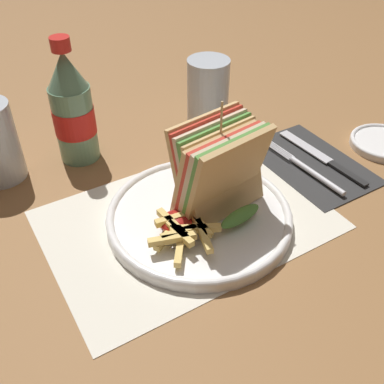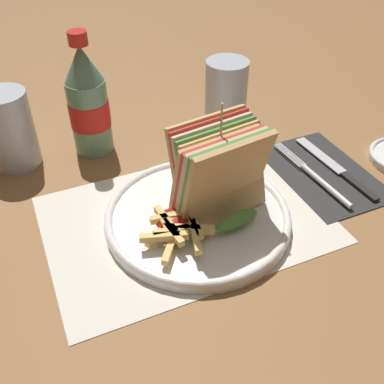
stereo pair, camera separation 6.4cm
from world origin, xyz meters
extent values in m
plane|color=olive|center=(0.00, 0.00, 0.00)|extent=(4.00, 4.00, 0.00)
cube|color=silver|center=(-0.04, -0.01, 0.00)|extent=(0.40, 0.28, 0.00)
cylinder|color=white|center=(-0.02, -0.02, 0.01)|extent=(0.27, 0.27, 0.01)
torus|color=white|center=(-0.02, -0.02, 0.01)|extent=(0.27, 0.27, 0.01)
cube|color=tan|center=(0.01, -0.04, 0.08)|extent=(0.13, 0.06, 0.12)
cube|color=#518E3D|center=(0.01, -0.03, 0.08)|extent=(0.13, 0.06, 0.12)
cube|color=beige|center=(0.01, -0.02, 0.08)|extent=(0.13, 0.06, 0.12)
cube|color=red|center=(0.01, -0.02, 0.08)|extent=(0.13, 0.06, 0.12)
cube|color=tan|center=(0.01, -0.01, 0.08)|extent=(0.13, 0.06, 0.12)
ellipsoid|color=#518E3D|center=(0.01, -0.07, 0.03)|extent=(0.07, 0.03, 0.02)
cube|color=tan|center=(0.01, -0.03, 0.08)|extent=(0.13, 0.06, 0.12)
cube|color=#518E3D|center=(0.01, -0.02, 0.08)|extent=(0.13, 0.06, 0.12)
cube|color=beige|center=(0.01, -0.01, 0.08)|extent=(0.13, 0.06, 0.12)
cube|color=red|center=(0.01, 0.00, 0.08)|extent=(0.13, 0.06, 0.12)
cube|color=tan|center=(0.01, 0.01, 0.08)|extent=(0.13, 0.06, 0.12)
ellipsoid|color=#518E3D|center=(0.01, -0.02, 0.03)|extent=(0.07, 0.03, 0.02)
cylinder|color=tan|center=(0.01, -0.02, 0.10)|extent=(0.00, 0.00, 0.16)
cube|color=#E5C166|center=(-0.05, -0.04, 0.02)|extent=(0.05, 0.06, 0.01)
cube|color=#E5C166|center=(-0.08, -0.04, 0.02)|extent=(0.06, 0.04, 0.01)
cube|color=#E5C166|center=(-0.08, -0.07, 0.02)|extent=(0.04, 0.06, 0.01)
cube|color=#E5C166|center=(-0.07, -0.03, 0.03)|extent=(0.06, 0.02, 0.01)
cube|color=#E5C166|center=(-0.05, -0.06, 0.03)|extent=(0.06, 0.04, 0.01)
cube|color=#E5C166|center=(-0.08, -0.06, 0.03)|extent=(0.02, 0.05, 0.01)
cube|color=#E5C166|center=(-0.05, -0.07, 0.03)|extent=(0.03, 0.07, 0.01)
cube|color=#E5C166|center=(-0.04, -0.04, 0.03)|extent=(0.01, 0.07, 0.01)
cube|color=#E5C166|center=(-0.09, -0.06, 0.03)|extent=(0.06, 0.03, 0.01)
cube|color=#E5C166|center=(-0.08, -0.05, 0.03)|extent=(0.05, 0.02, 0.01)
cube|color=#E5C166|center=(-0.07, -0.03, 0.03)|extent=(0.01, 0.06, 0.01)
ellipsoid|color=maroon|center=(-0.06, -0.03, 0.03)|extent=(0.05, 0.04, 0.02)
cube|color=#2D2D2D|center=(0.21, 0.01, 0.00)|extent=(0.14, 0.21, 0.00)
cylinder|color=silver|center=(0.19, -0.03, 0.01)|extent=(0.01, 0.11, 0.01)
cylinder|color=silver|center=(0.18, 0.06, 0.01)|extent=(0.01, 0.08, 0.00)
cylinder|color=silver|center=(0.19, 0.06, 0.01)|extent=(0.01, 0.08, 0.00)
cylinder|color=silver|center=(0.19, 0.06, 0.01)|extent=(0.01, 0.08, 0.00)
cylinder|color=silver|center=(0.19, 0.06, 0.01)|extent=(0.01, 0.08, 0.00)
cube|color=black|center=(0.24, -0.05, 0.01)|extent=(0.02, 0.08, 0.00)
cube|color=silver|center=(0.24, 0.04, 0.01)|extent=(0.02, 0.12, 0.00)
cylinder|color=slate|center=(-0.11, 0.23, 0.06)|extent=(0.07, 0.07, 0.13)
cylinder|color=red|center=(-0.11, 0.23, 0.07)|extent=(0.07, 0.07, 0.05)
cone|color=slate|center=(-0.11, 0.23, 0.16)|extent=(0.06, 0.06, 0.06)
cylinder|color=red|center=(-0.11, 0.23, 0.20)|extent=(0.03, 0.03, 0.02)
cylinder|color=silver|center=(0.14, 0.21, 0.06)|extent=(0.08, 0.08, 0.13)
cylinder|color=black|center=(0.14, 0.21, 0.04)|extent=(0.07, 0.07, 0.08)
cylinder|color=white|center=(0.36, -0.02, 0.01)|extent=(0.12, 0.12, 0.01)
torus|color=white|center=(0.36, -0.02, 0.01)|extent=(0.12, 0.12, 0.01)
camera|label=1|loc=(-0.28, -0.42, 0.44)|focal=42.00mm
camera|label=2|loc=(-0.22, -0.45, 0.44)|focal=42.00mm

